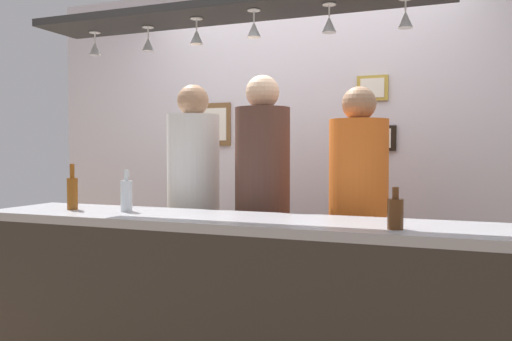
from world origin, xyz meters
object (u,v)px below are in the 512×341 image
(person_middle_brown_shirt, at_px, (262,189))
(picture_frame_upper_small, at_px, (372,88))
(bottle_beer_brown_stubby, at_px, (395,213))
(picture_frame_lower_pair, at_px, (375,138))
(person_right_orange_shirt, at_px, (358,202))
(bottle_soda_clear, at_px, (126,195))
(person_left_white_patterned_shirt, at_px, (193,191))
(bottle_beer_amber_tall, at_px, (72,192))
(picture_frame_caricature, at_px, (215,124))

(person_middle_brown_shirt, xyz_separation_m, picture_frame_upper_small, (0.55, 0.77, 0.68))
(bottle_beer_brown_stubby, relative_size, picture_frame_lower_pair, 0.60)
(picture_frame_upper_small, bearing_deg, person_right_orange_shirt, -86.56)
(bottle_beer_brown_stubby, distance_m, bottle_soda_clear, 1.47)
(bottle_soda_clear, relative_size, picture_frame_lower_pair, 0.77)
(person_left_white_patterned_shirt, bearing_deg, person_right_orange_shirt, 0.00)
(person_middle_brown_shirt, relative_size, bottle_soda_clear, 7.73)
(bottle_beer_brown_stubby, bearing_deg, person_middle_brown_shirt, 139.70)
(person_right_orange_shirt, distance_m, bottle_beer_amber_tall, 1.64)
(bottle_soda_clear, bearing_deg, picture_frame_caricature, 95.08)
(bottle_soda_clear, distance_m, picture_frame_lower_pair, 1.82)
(person_left_white_patterned_shirt, bearing_deg, picture_frame_upper_small, 36.91)
(person_right_orange_shirt, relative_size, picture_frame_caricature, 4.95)
(picture_frame_caricature, distance_m, picture_frame_lower_pair, 1.26)
(person_middle_brown_shirt, height_order, bottle_soda_clear, person_middle_brown_shirt)
(picture_frame_upper_small, bearing_deg, bottle_soda_clear, -128.97)
(person_left_white_patterned_shirt, relative_size, picture_frame_upper_small, 7.92)
(picture_frame_caricature, bearing_deg, person_middle_brown_shirt, -48.06)
(bottle_beer_amber_tall, bearing_deg, person_right_orange_shirt, 23.25)
(bottle_soda_clear, height_order, picture_frame_caricature, picture_frame_caricature)
(person_middle_brown_shirt, distance_m, bottle_beer_brown_stubby, 1.16)
(person_middle_brown_shirt, height_order, person_right_orange_shirt, person_middle_brown_shirt)
(person_middle_brown_shirt, distance_m, picture_frame_upper_small, 1.17)
(person_right_orange_shirt, bearing_deg, picture_frame_lower_pair, 92.07)
(bottle_beer_brown_stubby, bearing_deg, bottle_beer_amber_tall, 176.59)
(person_right_orange_shirt, xyz_separation_m, picture_frame_upper_small, (-0.05, 0.77, 0.75))
(bottle_beer_brown_stubby, relative_size, picture_frame_upper_small, 0.82)
(person_left_white_patterned_shirt, bearing_deg, person_middle_brown_shirt, 0.00)
(person_middle_brown_shirt, distance_m, picture_frame_lower_pair, 1.01)
(picture_frame_lower_pair, relative_size, picture_frame_upper_small, 1.36)
(person_right_orange_shirt, bearing_deg, picture_frame_caricature, 149.03)
(person_middle_brown_shirt, bearing_deg, picture_frame_caricature, 131.94)
(bottle_soda_clear, distance_m, picture_frame_upper_small, 1.91)
(person_middle_brown_shirt, xyz_separation_m, bottle_soda_clear, (-0.57, -0.61, -0.01))
(bottle_beer_amber_tall, xyz_separation_m, picture_frame_upper_small, (1.46, 1.42, 0.68))
(person_left_white_patterned_shirt, relative_size, bottle_beer_brown_stubby, 9.67)
(bottle_beer_brown_stubby, xyz_separation_m, picture_frame_lower_pair, (-0.32, 1.53, 0.35))
(picture_frame_caricature, distance_m, picture_frame_upper_small, 1.26)
(bottle_beer_brown_stubby, distance_m, bottle_beer_amber_tall, 1.80)
(person_right_orange_shirt, height_order, bottle_soda_clear, person_right_orange_shirt)
(person_left_white_patterned_shirt, xyz_separation_m, picture_frame_caricature, (-0.21, 0.77, 0.47))
(bottle_beer_brown_stubby, xyz_separation_m, picture_frame_caricature, (-1.58, 1.53, 0.48))
(person_right_orange_shirt, relative_size, bottle_beer_brown_stubby, 9.35)
(picture_frame_upper_small, bearing_deg, person_middle_brown_shirt, -125.29)
(person_middle_brown_shirt, bearing_deg, person_right_orange_shirt, 0.00)
(bottle_beer_amber_tall, relative_size, picture_frame_caricature, 0.76)
(bottle_beer_brown_stubby, height_order, picture_frame_lower_pair, picture_frame_lower_pair)
(bottle_soda_clear, height_order, picture_frame_upper_small, picture_frame_upper_small)
(bottle_beer_amber_tall, height_order, bottle_soda_clear, bottle_beer_amber_tall)
(picture_frame_upper_small, bearing_deg, bottle_beer_brown_stubby, -77.38)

